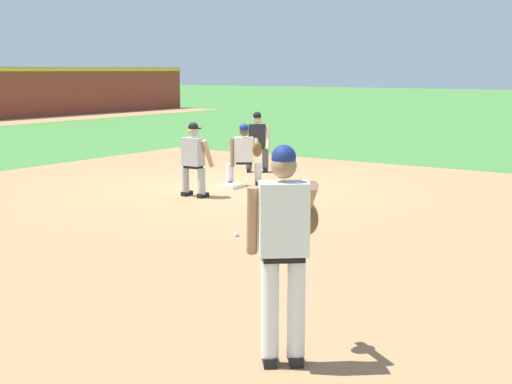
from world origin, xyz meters
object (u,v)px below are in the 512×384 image
at_px(baseball, 237,234).
at_px(first_baseman, 245,152).
at_px(pitcher, 285,242).
at_px(first_base_bag, 231,186).
at_px(baserunner, 194,157).
at_px(umpire, 257,140).

bearing_deg(baseball, first_baseman, 33.61).
distance_m(baseball, first_baseman, 4.69).
bearing_deg(first_baseman, baseball, -146.39).
xyz_separation_m(pitcher, first_baseman, (7.41, 5.63, -0.33)).
distance_m(first_base_bag, first_baseman, 0.79).
bearing_deg(first_baseman, baserunner, 177.16).
distance_m(pitcher, baserunner, 8.14).
bearing_deg(pitcher, baseball, 40.80).
height_order(first_base_bag, baserunner, baserunner).
bearing_deg(pitcher, umpire, 35.38).
xyz_separation_m(first_base_bag, umpire, (2.29, 0.90, 0.75)).
bearing_deg(baseball, umpire, 31.64).
height_order(first_base_bag, umpire, umpire).
bearing_deg(baserunner, pitcher, -135.44).
relative_size(baseball, baserunner, 0.05).
bearing_deg(umpire, first_baseman, -152.61).
xyz_separation_m(pitcher, umpire, (9.32, 6.62, -0.27)).
height_order(pitcher, first_baseman, pitcher).
height_order(first_baseman, umpire, umpire).
distance_m(pitcher, first_baseman, 9.31).
xyz_separation_m(baseball, umpire, (5.78, 3.56, 0.76)).
bearing_deg(baseball, first_base_bag, 37.37).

